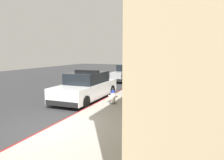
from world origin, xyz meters
name	(u,v)px	position (x,y,z in m)	size (l,w,h in m)	color
ground_plane	(85,85)	(-4.18, 10.00, -0.10)	(34.45, 60.00, 0.20)	#353538
sidewalk_pavement	(155,87)	(1.82, 10.00, 0.08)	(3.64, 60.00, 0.16)	#ADA89E
curb_painted_edge	(132,86)	(-0.04, 10.00, 0.08)	(0.08, 60.00, 0.16)	maroon
police_cruiser	(87,87)	(-1.16, 4.72, 0.74)	(1.94, 4.84, 1.68)	white
parked_car_silver_ahead	(128,73)	(-1.35, 13.41, 0.74)	(1.94, 4.84, 1.56)	#B2B5BA
fire_hydrant	(113,97)	(0.78, 3.82, 0.51)	(0.44, 0.40, 0.76)	#4C4C51
street_tree	(146,44)	(1.18, 9.41, 3.28)	(2.61, 2.61, 4.44)	brown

